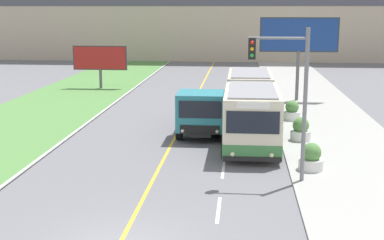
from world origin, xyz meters
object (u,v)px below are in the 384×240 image
Objects in this scene: traffic_light_mast at (289,86)px; planter_round_near at (311,158)px; dump_truck at (203,112)px; billboard_small at (100,59)px; billboard_large at (299,37)px; planter_round_third at (292,111)px; planter_round_second at (301,130)px; city_bus at (250,106)px.

planter_round_near is (1.16, 1.47, -3.24)m from traffic_light_mast.
billboard_small is (-9.83, 16.08, 1.28)m from dump_truck.
billboard_large is 5.10× the size of planter_round_third.
traffic_light_mast is 3.74m from planter_round_near.
billboard_large is at bearing 86.34° from planter_round_near.
dump_truck reaches higher than planter_round_near.
traffic_light_mast reaches higher than planter_round_third.
planter_round_second is at bearing 79.06° from traffic_light_mast.
billboard_large is at bearing 82.16° from planter_round_third.
city_bus is 11.66m from billboard_large.
billboard_large is 12.95m from planter_round_second.
billboard_large is at bearing -16.80° from billboard_small.
planter_round_near is 10.23m from planter_round_third.
planter_round_near is at bearing -70.01° from city_bus.
traffic_light_mast reaches higher than dump_truck.
city_bus is 2.12× the size of billboard_large.
city_bus is 11.11× the size of planter_round_near.
traffic_light_mast is 0.99× the size of billboard_large.
dump_truck is at bearing 129.18° from planter_round_near.
billboard_small reaches higher than city_bus.
planter_round_second is (0.11, 5.11, 0.02)m from planter_round_near.
traffic_light_mast reaches higher than city_bus.
billboard_small reaches higher than planter_round_second.
planter_round_second is (5.08, -0.99, -0.64)m from dump_truck.
traffic_light_mast is at bearing -81.13° from city_bus.
planter_round_near is (2.44, -6.72, -0.93)m from city_bus.
traffic_light_mast is at bearing -96.89° from billboard_large.
planter_round_second is at bearing 88.79° from planter_round_near.
billboard_large is at bearing 71.54° from city_bus.
dump_truck is 1.43× the size of billboard_small.
traffic_light_mast is 1.32× the size of billboard_small.
traffic_light_mast is at bearing -128.31° from planter_round_near.
city_bus is 3.15m from planter_round_second.
dump_truck is 1.08× the size of traffic_light_mast.
planter_round_second is (2.55, -1.61, -0.91)m from city_bus.
billboard_large is 17.88m from planter_round_near.
dump_truck is 5.49× the size of planter_round_third.
dump_truck is at bearing -166.27° from city_bus.
billboard_small is 3.94× the size of planter_round_near.
city_bus is at bearing -51.36° from billboard_small.
billboard_large is 16.76m from billboard_small.
traffic_light_mast is 19.01m from billboard_large.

